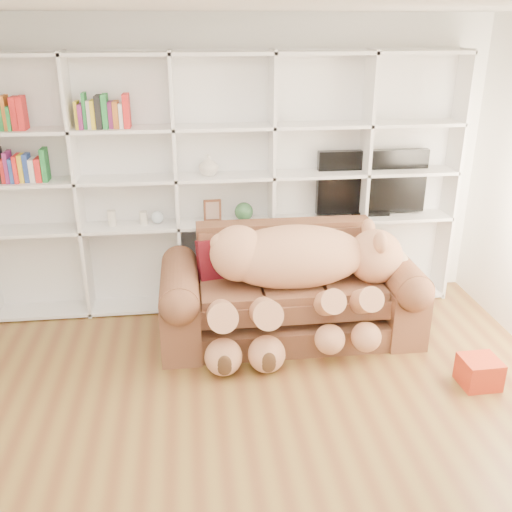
{
  "coord_description": "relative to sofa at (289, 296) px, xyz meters",
  "views": [
    {
      "loc": [
        -0.33,
        -2.82,
        2.61
      ],
      "look_at": [
        0.21,
        1.63,
        0.77
      ],
      "focal_mm": 40.0,
      "sensor_mm": 36.0,
      "label": 1
    }
  ],
  "objects": [
    {
      "name": "shelf_vase",
      "position": [
        -0.65,
        0.64,
        1.05
      ],
      "size": [
        0.23,
        0.23,
        0.19
      ],
      "primitive_type": "imported",
      "rotation": [
        0.0,
        0.0,
        -0.34
      ],
      "color": "beige",
      "rests_on": "bookshelf"
    },
    {
      "name": "wall_back",
      "position": [
        -0.51,
        0.83,
        0.99
      ],
      "size": [
        5.0,
        0.02,
        2.7
      ],
      "primitive_type": "cube",
      "color": "white",
      "rests_on": "floor"
    },
    {
      "name": "snow_globe",
      "position": [
        -1.14,
        0.64,
        0.57
      ],
      "size": [
        0.12,
        0.12,
        0.12
      ],
      "primitive_type": "sphere",
      "color": "silver",
      "rests_on": "bookshelf"
    },
    {
      "name": "green_vase",
      "position": [
        -0.33,
        0.64,
        0.6
      ],
      "size": [
        0.18,
        0.18,
        0.18
      ],
      "primitive_type": "sphere",
      "color": "#2E5A34",
      "rests_on": "bookshelf"
    },
    {
      "name": "floor",
      "position": [
        -0.51,
        -1.67,
        -0.36
      ],
      "size": [
        5.0,
        5.0,
        0.0
      ],
      "primitive_type": "plane",
      "color": "brown",
      "rests_on": "ground"
    },
    {
      "name": "throw_pillow",
      "position": [
        -0.6,
        0.16,
        0.31
      ],
      "size": [
        0.42,
        0.29,
        0.4
      ],
      "primitive_type": "cube",
      "rotation": [
        -0.24,
        0.0,
        0.22
      ],
      "color": "#5A0F13",
      "rests_on": "sofa"
    },
    {
      "name": "picture_frame",
      "position": [
        -0.63,
        0.64,
        0.62
      ],
      "size": [
        0.17,
        0.04,
        0.21
      ],
      "primitive_type": "cube",
      "rotation": [
        0.0,
        0.0,
        0.08
      ],
      "color": "#512C1B",
      "rests_on": "bookshelf"
    },
    {
      "name": "bookshelf",
      "position": [
        -0.75,
        0.69,
        0.95
      ],
      "size": [
        4.43,
        0.35,
        2.4
      ],
      "color": "white",
      "rests_on": "floor"
    },
    {
      "name": "ceiling",
      "position": [
        -0.51,
        -1.67,
        2.34
      ],
      "size": [
        5.0,
        5.0,
        0.0
      ],
      "primitive_type": "plane",
      "rotation": [
        3.14,
        0.0,
        0.0
      ],
      "color": "white",
      "rests_on": "wall_back"
    },
    {
      "name": "gift_box",
      "position": [
        1.32,
        -0.99,
        -0.24
      ],
      "size": [
        0.29,
        0.27,
        0.23
      ],
      "primitive_type": "cube",
      "rotation": [
        0.0,
        0.0,
        0.03
      ],
      "color": "#BA3218",
      "rests_on": "floor"
    },
    {
      "name": "figurine_tall",
      "position": [
        -1.56,
        0.64,
        0.58
      ],
      "size": [
        0.09,
        0.09,
        0.15
      ],
      "primitive_type": "cylinder",
      "rotation": [
        0.0,
        0.0,
        -0.33
      ],
      "color": "silver",
      "rests_on": "bookshelf"
    },
    {
      "name": "teddy_bear",
      "position": [
        0.03,
        -0.19,
        0.32
      ],
      "size": [
        1.82,
        0.96,
        1.06
      ],
      "rotation": [
        0.0,
        0.0,
        0.04
      ],
      "color": "tan",
      "rests_on": "sofa"
    },
    {
      "name": "tv",
      "position": [
        0.91,
        0.69,
        0.82
      ],
      "size": [
        1.07,
        0.18,
        0.63
      ],
      "color": "black",
      "rests_on": "bookshelf"
    },
    {
      "name": "figurine_short",
      "position": [
        -1.27,
        0.64,
        0.57
      ],
      "size": [
        0.08,
        0.08,
        0.12
      ],
      "primitive_type": "cylinder",
      "rotation": [
        0.0,
        0.0,
        -0.15
      ],
      "color": "silver",
      "rests_on": "bookshelf"
    },
    {
      "name": "sofa",
      "position": [
        0.0,
        0.0,
        0.0
      ],
      "size": [
        2.24,
        0.97,
        0.94
      ],
      "color": "brown",
      "rests_on": "floor"
    }
  ]
}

